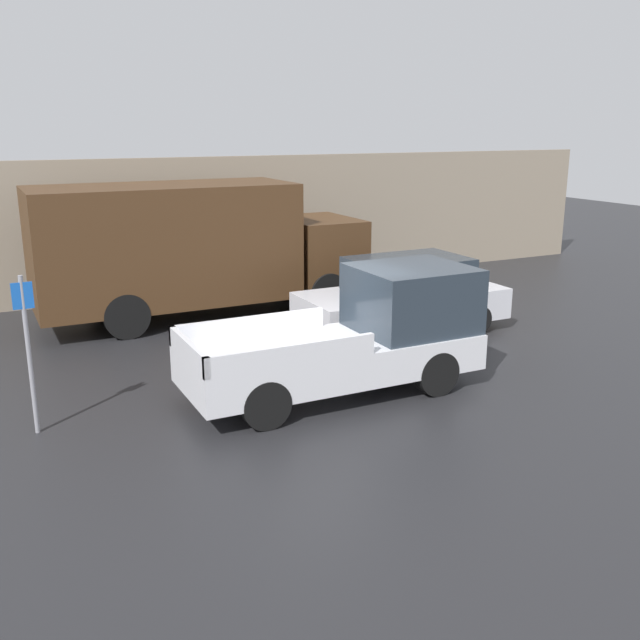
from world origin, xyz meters
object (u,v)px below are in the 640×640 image
object	(u,v)px
car	(404,296)
pickup_truck	(360,336)
parking_sign	(28,347)
delivery_truck	(191,246)

from	to	relation	value
car	pickup_truck	bearing A→B (deg)	-134.56
pickup_truck	parking_sign	world-z (taller)	parking_sign
pickup_truck	delivery_truck	xyz separation A→B (m)	(-1.21, 6.19, 0.77)
car	delivery_truck	bearing A→B (deg)	138.58
parking_sign	delivery_truck	bearing A→B (deg)	53.26
pickup_truck	delivery_truck	bearing A→B (deg)	101.06
car	delivery_truck	size ratio (longest dim) A/B	0.59
parking_sign	car	bearing A→B (deg)	15.01
pickup_truck	parking_sign	xyz separation A→B (m)	(-5.40, 0.57, 0.40)
delivery_truck	parking_sign	xyz separation A→B (m)	(-4.20, -5.62, -0.37)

